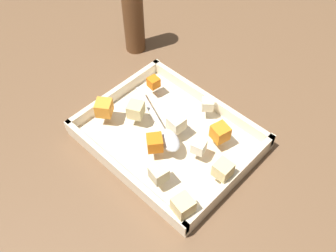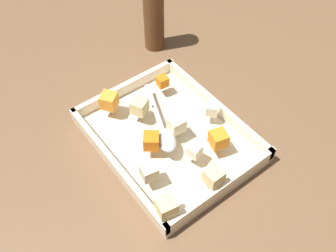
{
  "view_description": "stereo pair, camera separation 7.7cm",
  "coord_description": "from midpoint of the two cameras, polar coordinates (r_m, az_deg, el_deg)",
  "views": [
    {
      "loc": [
        -0.35,
        0.36,
        0.65
      ],
      "look_at": [
        -0.01,
        0.0,
        0.05
      ],
      "focal_mm": 40.28,
      "sensor_mm": 36.0,
      "label": 1
    },
    {
      "loc": [
        -0.4,
        0.3,
        0.65
      ],
      "look_at": [
        -0.01,
        0.0,
        0.05
      ],
      "focal_mm": 40.28,
      "sensor_mm": 36.0,
      "label": 2
    }
  ],
  "objects": [
    {
      "name": "potato_chunk_far_right",
      "position": [
        0.67,
        -1.09,
        -12.16
      ],
      "size": [
        0.04,
        0.04,
        0.03
      ],
      "primitive_type": "cube",
      "rotation": [
        0.0,
        0.0,
        4.53
      ],
      "color": "#E0CC89",
      "rests_on": "baking_dish"
    },
    {
      "name": "carrot_chunk_near_left",
      "position": [
        0.76,
        5.03,
        -1.17
      ],
      "size": [
        0.04,
        0.04,
        0.03
      ],
      "primitive_type": "cube",
      "rotation": [
        0.0,
        0.0,
        6.03
      ],
      "color": "orange",
      "rests_on": "baking_dish"
    },
    {
      "name": "carrot_chunk_corner_sw",
      "position": [
        0.82,
        -12.37,
        2.54
      ],
      "size": [
        0.05,
        0.05,
        0.03
      ],
      "primitive_type": "cube",
      "rotation": [
        0.0,
        0.0,
        0.62
      ],
      "color": "orange",
      "rests_on": "baking_dish"
    },
    {
      "name": "potato_chunk_heap_top",
      "position": [
        0.77,
        -1.59,
        0.25
      ],
      "size": [
        0.03,
        0.03,
        0.03
      ],
      "primitive_type": "cube",
      "rotation": [
        0.0,
        0.0,
        6.2
      ],
      "color": "beige",
      "rests_on": "baking_dish"
    },
    {
      "name": "potato_chunk_mid_right",
      "position": [
        0.8,
        -7.68,
        2.29
      ],
      "size": [
        0.04,
        0.04,
        0.03
      ],
      "primitive_type": "cube",
      "rotation": [
        0.0,
        0.0,
        5.19
      ],
      "color": "#E0CC89",
      "rests_on": "baking_dish"
    },
    {
      "name": "serving_spoon",
      "position": [
        0.76,
        -3.15,
        -1.63
      ],
      "size": [
        0.2,
        0.1,
        0.02
      ],
      "rotation": [
        0.0,
        0.0,
        5.9
      ],
      "color": "silver",
      "rests_on": "baking_dish"
    },
    {
      "name": "carrot_chunk_near_right",
      "position": [
        0.86,
        -4.79,
        6.47
      ],
      "size": [
        0.03,
        0.03,
        0.02
      ],
      "primitive_type": "cube",
      "rotation": [
        0.0,
        0.0,
        6.15
      ],
      "color": "orange",
      "rests_on": "baking_dish"
    },
    {
      "name": "parsnip_chunk_corner_ne",
      "position": [
        0.74,
        1.76,
        -3.26
      ],
      "size": [
        0.03,
        0.03,
        0.03
      ],
      "primitive_type": "cube",
      "rotation": [
        0.0,
        0.0,
        3.43
      ],
      "color": "silver",
      "rests_on": "baking_dish"
    },
    {
      "name": "ground_plane",
      "position": [
        0.82,
        -3.23,
        -1.94
      ],
      "size": [
        4.0,
        4.0,
        0.0
      ],
      "primitive_type": "plane",
      "color": "brown"
    },
    {
      "name": "carrot_chunk_center",
      "position": [
        0.74,
        -5.0,
        -2.73
      ],
      "size": [
        0.04,
        0.04,
        0.03
      ],
      "primitive_type": "cube",
      "rotation": [
        0.0,
        0.0,
        4.05
      ],
      "color": "orange",
      "rests_on": "baking_dish"
    },
    {
      "name": "potato_chunk_corner_nw",
      "position": [
        0.71,
        5.23,
        -6.81
      ],
      "size": [
        0.03,
        0.03,
        0.03
      ],
      "primitive_type": "cube",
      "rotation": [
        0.0,
        0.0,
        0.01
      ],
      "color": "#E0CC89",
      "rests_on": "baking_dish"
    },
    {
      "name": "potato_chunk_rim_edge",
      "position": [
        0.7,
        -4.58,
        -7.38
      ],
      "size": [
        0.03,
        0.03,
        0.03
      ],
      "primitive_type": "cube",
      "rotation": [
        0.0,
        0.0,
        2.95
      ],
      "color": "beige",
      "rests_on": "baking_dish"
    },
    {
      "name": "pepper_mill",
      "position": [
        0.98,
        -7.71,
        16.78
      ],
      "size": [
        0.05,
        0.05,
        0.25
      ],
      "color": "brown",
      "rests_on": "ground_plane"
    },
    {
      "name": "potato_chunk_front_center",
      "position": [
        0.81,
        3.31,
        3.16
      ],
      "size": [
        0.03,
        0.03,
        0.02
      ],
      "primitive_type": "cube",
      "rotation": [
        0.0,
        0.0,
        0.74
      ],
      "color": "beige",
      "rests_on": "baking_dish"
    },
    {
      "name": "baking_dish",
      "position": [
        0.81,
        -2.74,
        -2.01
      ],
      "size": [
        0.35,
        0.28,
        0.04
      ],
      "color": "beige",
      "rests_on": "ground_plane"
    }
  ]
}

